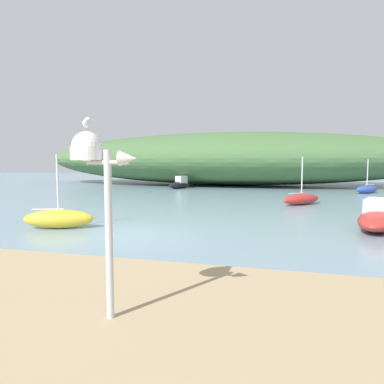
{
  "coord_description": "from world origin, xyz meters",
  "views": [
    {
      "loc": [
        5.49,
        -11.71,
        2.73
      ],
      "look_at": [
        0.92,
        5.6,
        1.16
      ],
      "focal_mm": 32.61,
      "sensor_mm": 36.0,
      "label": 1
    }
  ],
  "objects_px": {
    "sailboat_centre_water": "(59,219)",
    "sailboat_far_right": "(367,189)",
    "seagull_on_radar": "(87,123)",
    "sailboat_mid_channel": "(301,199)",
    "motorboat_inner_mooring": "(381,217)",
    "mast_structure": "(94,165)",
    "motorboat_off_point": "(180,184)"
  },
  "relations": [
    {
      "from": "sailboat_centre_water",
      "to": "sailboat_far_right",
      "type": "height_order",
      "value": "sailboat_centre_water"
    },
    {
      "from": "sailboat_centre_water",
      "to": "seagull_on_radar",
      "type": "bearing_deg",
      "value": -51.21
    },
    {
      "from": "sailboat_mid_channel",
      "to": "motorboat_inner_mooring",
      "type": "bearing_deg",
      "value": -69.47
    },
    {
      "from": "mast_structure",
      "to": "motorboat_inner_mooring",
      "type": "relative_size",
      "value": 0.65
    },
    {
      "from": "motorboat_inner_mooring",
      "to": "seagull_on_radar",
      "type": "bearing_deg",
      "value": -123.02
    },
    {
      "from": "seagull_on_radar",
      "to": "sailboat_centre_water",
      "type": "bearing_deg",
      "value": 128.79
    },
    {
      "from": "mast_structure",
      "to": "sailboat_mid_channel",
      "type": "bearing_deg",
      "value": 77.39
    },
    {
      "from": "seagull_on_radar",
      "to": "sailboat_mid_channel",
      "type": "bearing_deg",
      "value": 77.01
    },
    {
      "from": "mast_structure",
      "to": "sailboat_centre_water",
      "type": "bearing_deg",
      "value": 129.31
    },
    {
      "from": "mast_structure",
      "to": "seagull_on_radar",
      "type": "relative_size",
      "value": 9.21
    },
    {
      "from": "sailboat_mid_channel",
      "to": "motorboat_inner_mooring",
      "type": "xyz_separation_m",
      "value": [
        2.75,
        -7.35,
        0.11
      ]
    },
    {
      "from": "sailboat_centre_water",
      "to": "motorboat_inner_mooring",
      "type": "bearing_deg",
      "value": 14.72
    },
    {
      "from": "motorboat_off_point",
      "to": "motorboat_inner_mooring",
      "type": "bearing_deg",
      "value": -52.33
    },
    {
      "from": "motorboat_off_point",
      "to": "sailboat_far_right",
      "type": "height_order",
      "value": "sailboat_far_right"
    },
    {
      "from": "motorboat_off_point",
      "to": "sailboat_far_right",
      "type": "xyz_separation_m",
      "value": [
        17.08,
        -1.11,
        -0.11
      ]
    },
    {
      "from": "sailboat_mid_channel",
      "to": "sailboat_far_right",
      "type": "distance_m",
      "value": 11.31
    },
    {
      "from": "motorboat_off_point",
      "to": "mast_structure",
      "type": "bearing_deg",
      "value": -75.85
    },
    {
      "from": "seagull_on_radar",
      "to": "sailboat_far_right",
      "type": "bearing_deg",
      "value": 70.21
    },
    {
      "from": "mast_structure",
      "to": "sailboat_mid_channel",
      "type": "distance_m",
      "value": 18.55
    },
    {
      "from": "seagull_on_radar",
      "to": "sailboat_far_right",
      "type": "distance_m",
      "value": 29.54
    },
    {
      "from": "motorboat_off_point",
      "to": "motorboat_inner_mooring",
      "type": "height_order",
      "value": "motorboat_off_point"
    },
    {
      "from": "seagull_on_radar",
      "to": "motorboat_inner_mooring",
      "type": "xyz_separation_m",
      "value": [
        6.89,
        10.6,
        -2.87
      ]
    },
    {
      "from": "motorboat_inner_mooring",
      "to": "motorboat_off_point",
      "type": "bearing_deg",
      "value": 127.67
    },
    {
      "from": "seagull_on_radar",
      "to": "sailboat_mid_channel",
      "type": "height_order",
      "value": "seagull_on_radar"
    },
    {
      "from": "sailboat_mid_channel",
      "to": "sailboat_far_right",
      "type": "bearing_deg",
      "value": 59.1
    },
    {
      "from": "sailboat_far_right",
      "to": "motorboat_inner_mooring",
      "type": "height_order",
      "value": "sailboat_far_right"
    },
    {
      "from": "seagull_on_radar",
      "to": "motorboat_off_point",
      "type": "distance_m",
      "value": 29.77
    },
    {
      "from": "motorboat_off_point",
      "to": "motorboat_inner_mooring",
      "type": "distance_m",
      "value": 22.94
    },
    {
      "from": "motorboat_off_point",
      "to": "sailboat_mid_channel",
      "type": "xyz_separation_m",
      "value": [
        11.27,
        -10.81,
        -0.11
      ]
    },
    {
      "from": "seagull_on_radar",
      "to": "motorboat_inner_mooring",
      "type": "relative_size",
      "value": 0.07
    },
    {
      "from": "mast_structure",
      "to": "sailboat_mid_channel",
      "type": "height_order",
      "value": "mast_structure"
    },
    {
      "from": "sailboat_centre_water",
      "to": "sailboat_mid_channel",
      "type": "height_order",
      "value": "sailboat_mid_channel"
    }
  ]
}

